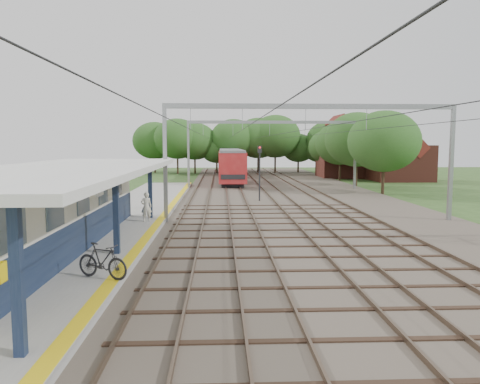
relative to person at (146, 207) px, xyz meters
name	(u,v)px	position (x,y,z in m)	size (l,w,h in m)	color
ground	(286,315)	(5.93, -13.68, -1.18)	(160.00, 160.00, 0.00)	#2D4C1E
ballast_bed	(284,194)	(9.93, 16.32, -1.13)	(18.00, 90.00, 0.10)	#473D33
platform	(120,224)	(-1.57, 0.32, -1.00)	(5.00, 52.00, 0.35)	gray
yellow_stripe	(160,220)	(0.68, 0.32, -0.82)	(0.45, 52.00, 0.01)	yellow
station_building	(48,208)	(-2.94, -6.68, 0.87)	(3.41, 18.00, 3.40)	beige
canopy	(66,171)	(-1.84, -7.68, 2.47)	(6.40, 20.00, 3.44)	#111D36
rail_tracks	(256,193)	(7.43, 16.32, -1.00)	(11.80, 88.00, 0.15)	brown
catenary_system	(285,133)	(9.32, 11.60, 4.34)	(17.22, 88.00, 7.00)	gray
tree_band	(258,142)	(9.78, 43.44, 3.74)	(31.72, 30.88, 8.82)	#382619
house_near	(400,157)	(26.93, 32.32, 1.81)	(7.00, 6.12, 7.89)	brown
house_far	(348,154)	(21.93, 38.32, 2.06)	(8.00, 6.12, 8.66)	brown
person	(146,207)	(0.00, 0.00, 0.00)	(0.60, 0.40, 1.65)	beige
bicycle	(102,261)	(0.33, -11.17, -0.25)	(0.55, 1.93, 1.16)	black
train	(229,162)	(5.43, 40.08, 0.99)	(2.97, 36.93, 3.89)	black
signal_post	(260,166)	(7.28, 11.22, 1.71)	(0.32, 0.28, 4.52)	black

